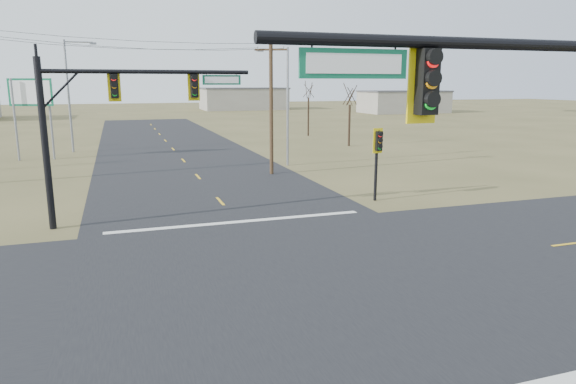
{
  "coord_description": "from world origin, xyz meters",
  "views": [
    {
      "loc": [
        -5.14,
        -15.15,
        6.36
      ],
      "look_at": [
        0.25,
        1.0,
        2.74
      ],
      "focal_mm": 32.0,
      "sensor_mm": 36.0,
      "label": 1
    }
  ],
  "objects_px": {
    "mast_arm_far": "(113,106)",
    "pedestal_signal_ne": "(378,147)",
    "streetlight_a": "(285,100)",
    "highway_sign": "(31,103)",
    "bare_tree_c": "(350,94)",
    "streetlight_c": "(71,90)",
    "bare_tree_d": "(309,89)",
    "utility_pole_near": "(271,106)"
  },
  "relations": [
    {
      "from": "highway_sign",
      "to": "streetlight_c",
      "type": "xyz_separation_m",
      "value": [
        2.79,
        4.43,
        1.02
      ]
    },
    {
      "from": "streetlight_c",
      "to": "bare_tree_d",
      "type": "xyz_separation_m",
      "value": [
        26.2,
        7.32,
        -0.12
      ]
    },
    {
      "from": "streetlight_c",
      "to": "mast_arm_far",
      "type": "bearing_deg",
      "value": -97.16
    },
    {
      "from": "highway_sign",
      "to": "streetlight_a",
      "type": "relative_size",
      "value": 0.75
    },
    {
      "from": "streetlight_c",
      "to": "bare_tree_c",
      "type": "bearing_deg",
      "value": -22.94
    },
    {
      "from": "bare_tree_c",
      "to": "bare_tree_d",
      "type": "height_order",
      "value": "bare_tree_d"
    },
    {
      "from": "streetlight_a",
      "to": "streetlight_c",
      "type": "xyz_separation_m",
      "value": [
        -16.25,
        13.95,
        0.67
      ]
    },
    {
      "from": "pedestal_signal_ne",
      "to": "bare_tree_c",
      "type": "height_order",
      "value": "bare_tree_c"
    },
    {
      "from": "utility_pole_near",
      "to": "bare_tree_c",
      "type": "distance_m",
      "value": 18.36
    },
    {
      "from": "streetlight_c",
      "to": "bare_tree_d",
      "type": "height_order",
      "value": "streetlight_c"
    },
    {
      "from": "utility_pole_near",
      "to": "highway_sign",
      "type": "height_order",
      "value": "utility_pole_near"
    },
    {
      "from": "highway_sign",
      "to": "bare_tree_d",
      "type": "height_order",
      "value": "bare_tree_d"
    },
    {
      "from": "bare_tree_c",
      "to": "bare_tree_d",
      "type": "distance_m",
      "value": 11.16
    },
    {
      "from": "mast_arm_far",
      "to": "utility_pole_near",
      "type": "height_order",
      "value": "utility_pole_near"
    },
    {
      "from": "pedestal_signal_ne",
      "to": "highway_sign",
      "type": "bearing_deg",
      "value": 130.8
    },
    {
      "from": "highway_sign",
      "to": "bare_tree_c",
      "type": "distance_m",
      "value": 29.29
    },
    {
      "from": "streetlight_c",
      "to": "streetlight_a",
      "type": "bearing_deg",
      "value": -55.36
    },
    {
      "from": "mast_arm_far",
      "to": "pedestal_signal_ne",
      "type": "height_order",
      "value": "mast_arm_far"
    },
    {
      "from": "utility_pole_near",
      "to": "bare_tree_c",
      "type": "height_order",
      "value": "utility_pole_near"
    },
    {
      "from": "highway_sign",
      "to": "utility_pole_near",
      "type": "bearing_deg",
      "value": -20.83
    },
    {
      "from": "pedestal_signal_ne",
      "to": "streetlight_a",
      "type": "distance_m",
      "value": 13.66
    },
    {
      "from": "pedestal_signal_ne",
      "to": "bare_tree_c",
      "type": "relative_size",
      "value": 0.6
    },
    {
      "from": "highway_sign",
      "to": "pedestal_signal_ne",
      "type": "bearing_deg",
      "value": -32.48
    },
    {
      "from": "utility_pole_near",
      "to": "streetlight_c",
      "type": "bearing_deg",
      "value": 129.07
    },
    {
      "from": "streetlight_a",
      "to": "bare_tree_c",
      "type": "distance_m",
      "value": 14.4
    },
    {
      "from": "streetlight_a",
      "to": "bare_tree_d",
      "type": "xyz_separation_m",
      "value": [
        9.95,
        21.27,
        0.56
      ]
    },
    {
      "from": "highway_sign",
      "to": "bare_tree_c",
      "type": "relative_size",
      "value": 1.0
    },
    {
      "from": "pedestal_signal_ne",
      "to": "streetlight_a",
      "type": "xyz_separation_m",
      "value": [
        -0.87,
        13.47,
        2.1
      ]
    },
    {
      "from": "mast_arm_far",
      "to": "streetlight_c",
      "type": "height_order",
      "value": "streetlight_c"
    },
    {
      "from": "pedestal_signal_ne",
      "to": "bare_tree_c",
      "type": "xyz_separation_m",
      "value": [
        9.37,
        23.59,
        2.32
      ]
    },
    {
      "from": "mast_arm_far",
      "to": "pedestal_signal_ne",
      "type": "xyz_separation_m",
      "value": [
        13.43,
        0.34,
        -2.4
      ]
    },
    {
      "from": "utility_pole_near",
      "to": "bare_tree_d",
      "type": "xyz_separation_m",
      "value": [
        12.1,
        24.69,
        0.84
      ]
    },
    {
      "from": "mast_arm_far",
      "to": "streetlight_a",
      "type": "distance_m",
      "value": 18.67
    },
    {
      "from": "bare_tree_d",
      "to": "streetlight_a",
      "type": "bearing_deg",
      "value": -115.08
    },
    {
      "from": "streetlight_a",
      "to": "bare_tree_d",
      "type": "height_order",
      "value": "streetlight_a"
    },
    {
      "from": "streetlight_a",
      "to": "bare_tree_c",
      "type": "xyz_separation_m",
      "value": [
        10.24,
        10.12,
        0.22
      ]
    },
    {
      "from": "utility_pole_near",
      "to": "streetlight_a",
      "type": "bearing_deg",
      "value": 57.92
    },
    {
      "from": "utility_pole_near",
      "to": "streetlight_a",
      "type": "distance_m",
      "value": 4.05
    },
    {
      "from": "bare_tree_c",
      "to": "mast_arm_far",
      "type": "bearing_deg",
      "value": -133.62
    },
    {
      "from": "pedestal_signal_ne",
      "to": "streetlight_a",
      "type": "bearing_deg",
      "value": 93.59
    },
    {
      "from": "utility_pole_near",
      "to": "bare_tree_d",
      "type": "distance_m",
      "value": 27.51
    },
    {
      "from": "mast_arm_far",
      "to": "bare_tree_d",
      "type": "xyz_separation_m",
      "value": [
        22.51,
        35.08,
        0.26
      ]
    }
  ]
}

